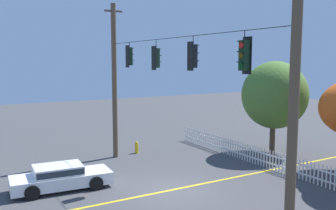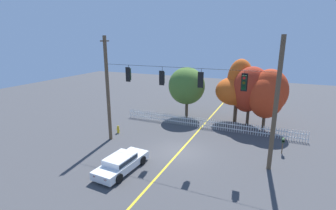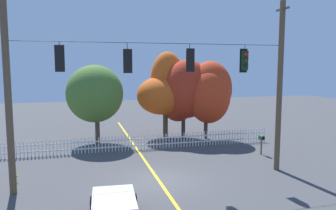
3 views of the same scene
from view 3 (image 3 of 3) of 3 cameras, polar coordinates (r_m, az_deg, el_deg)
The scene contains 14 objects.
ground at distance 17.33m, azimuth -1.64°, elevation -12.82°, with size 80.00×80.00×0.00m, color #424244.
lane_centerline_stripe at distance 17.33m, azimuth -1.64°, elevation -12.81°, with size 0.16×36.00×0.01m, color gold.
signal_support_span at distance 16.37m, azimuth -1.69°, elevation 2.85°, with size 13.95×1.10×9.26m.
traffic_signal_southbound_primary at distance 15.91m, azimuth -18.13°, elevation 7.63°, with size 0.43×0.38×1.37m.
traffic_signal_eastbound_side at distance 16.04m, azimuth -7.01°, elevation 7.53°, with size 0.43×0.38×1.44m.
traffic_signal_westbound_side at distance 16.77m, azimuth 3.75°, elevation 7.72°, with size 0.43×0.38×1.39m.
traffic_signal_northbound_primary at distance 18.00m, azimuth 13.03°, elevation 7.47°, with size 0.43×0.38×1.45m.
white_picket_fence at distance 23.26m, azimuth -3.82°, elevation -6.37°, with size 18.56×0.06×1.05m.
autumn_maple_near_fence at distance 25.02m, azimuth -12.56°, elevation 1.94°, with size 4.18×4.09×5.88m.
autumn_maple_mid at distance 26.63m, azimuth -0.69°, elevation 2.65°, with size 3.98×3.87×6.94m.
autumn_oak_far_east at distance 26.40m, azimuth 2.79°, elevation 2.16°, with size 3.90×3.76×6.30m.
autumn_maple_far_west at distance 26.23m, azimuth 6.99°, elevation 2.40°, with size 3.68×3.63×6.18m.
fire_hydrant at distance 18.55m, azimuth -24.96°, elevation -10.91°, with size 0.38×0.22×0.77m.
roadside_mailbox at distance 22.68m, azimuth 15.80°, elevation -5.62°, with size 0.25×0.44×1.29m.
Camera 3 is at (-3.75, -15.90, 5.81)m, focal length 35.41 mm.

